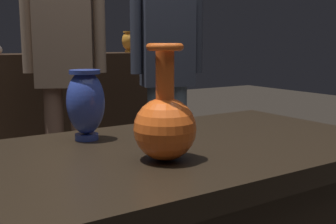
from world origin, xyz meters
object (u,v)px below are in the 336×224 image
object	(u,v)px
vase_tall_behind	(86,102)
visitor_near_right	(167,62)
visitor_center_back	(65,59)
shelf_vase_far_right	(129,41)
vase_centerpiece	(165,123)
shelf_vase_right	(70,45)

from	to	relation	value
vase_tall_behind	visitor_near_right	world-z (taller)	visitor_near_right
visitor_near_right	visitor_center_back	bearing A→B (deg)	6.27
visitor_center_back	shelf_vase_far_right	bearing A→B (deg)	-111.18
visitor_center_back	vase_centerpiece	bearing A→B (deg)	104.47
visitor_center_back	visitor_near_right	bearing A→B (deg)	-164.54
shelf_vase_right	vase_tall_behind	bearing A→B (deg)	-108.74
vase_tall_behind	shelf_vase_right	distance (m)	2.10
vase_tall_behind	visitor_near_right	xyz separation A→B (m)	(1.01, 1.16, 0.05)
vase_tall_behind	shelf_vase_right	bearing A→B (deg)	71.26
shelf_vase_right	visitor_near_right	world-z (taller)	visitor_near_right
vase_centerpiece	visitor_center_back	size ratio (longest dim) A/B	0.16
vase_centerpiece	visitor_center_back	distance (m)	1.59
shelf_vase_far_right	visitor_center_back	xyz separation A→B (m)	(-0.81, -0.76, -0.11)
shelf_vase_right	shelf_vase_far_right	bearing A→B (deg)	4.71
vase_centerpiece	vase_tall_behind	distance (m)	0.30
vase_tall_behind	visitor_near_right	distance (m)	1.53
shelf_vase_far_right	visitor_center_back	world-z (taller)	visitor_center_back
vase_tall_behind	visitor_near_right	size ratio (longest dim) A/B	0.12
vase_centerpiece	shelf_vase_right	world-z (taller)	shelf_vase_right
vase_tall_behind	shelf_vase_right	world-z (taller)	shelf_vase_right
visitor_near_right	visitor_center_back	size ratio (longest dim) A/B	0.98
vase_centerpiece	shelf_vase_right	distance (m)	2.35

